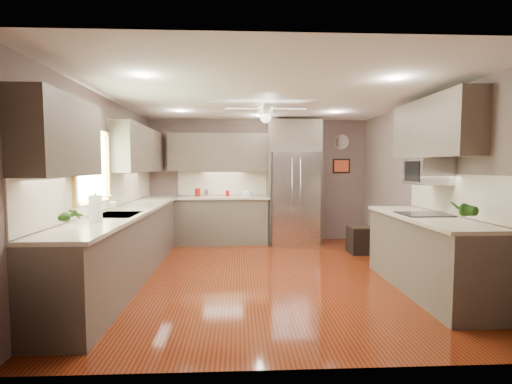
{
  "coord_description": "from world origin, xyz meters",
  "views": [
    {
      "loc": [
        -0.4,
        -5.2,
        1.55
      ],
      "look_at": [
        -0.13,
        0.6,
        1.14
      ],
      "focal_mm": 26.0,
      "sensor_mm": 36.0,
      "label": 1
    }
  ],
  "objects": [
    {
      "name": "floor",
      "position": [
        0.0,
        0.0,
        0.0
      ],
      "size": [
        5.0,
        5.0,
        0.0
      ],
      "primitive_type": "plane",
      "color": "#4B190A",
      "rests_on": "ground"
    },
    {
      "name": "ceiling",
      "position": [
        0.0,
        0.0,
        2.5
      ],
      "size": [
        5.0,
        5.0,
        0.0
      ],
      "primitive_type": "plane",
      "rotation": [
        3.14,
        0.0,
        0.0
      ],
      "color": "white",
      "rests_on": "ground"
    },
    {
      "name": "wall_back",
      "position": [
        0.0,
        2.5,
        1.25
      ],
      "size": [
        4.5,
        0.0,
        4.5
      ],
      "primitive_type": "plane",
      "rotation": [
        1.57,
        0.0,
        0.0
      ],
      "color": "brown",
      "rests_on": "ground"
    },
    {
      "name": "wall_front",
      "position": [
        0.0,
        -2.5,
        1.25
      ],
      "size": [
        4.5,
        0.0,
        4.5
      ],
      "primitive_type": "plane",
      "rotation": [
        -1.57,
        0.0,
        0.0
      ],
      "color": "brown",
      "rests_on": "ground"
    },
    {
      "name": "wall_left",
      "position": [
        -2.25,
        0.0,
        1.25
      ],
      "size": [
        0.0,
        5.0,
        5.0
      ],
      "primitive_type": "plane",
      "rotation": [
        1.57,
        0.0,
        1.57
      ],
      "color": "brown",
      "rests_on": "ground"
    },
    {
      "name": "wall_right",
      "position": [
        2.25,
        0.0,
        1.25
      ],
      "size": [
        0.0,
        5.0,
        5.0
      ],
      "primitive_type": "plane",
      "rotation": [
        1.57,
        0.0,
        -1.57
      ],
      "color": "brown",
      "rests_on": "ground"
    },
    {
      "name": "canister_a",
      "position": [
        -1.22,
        2.22,
        1.02
      ],
      "size": [
        0.13,
        0.13,
        0.17
      ],
      "primitive_type": "cylinder",
      "rotation": [
        0.0,
        0.0,
        -0.24
      ],
      "color": "maroon",
      "rests_on": "back_run"
    },
    {
      "name": "canister_b",
      "position": [
        -1.05,
        2.26,
        1.01
      ],
      "size": [
        0.11,
        0.11,
        0.13
      ],
      "primitive_type": "cylinder",
      "rotation": [
        0.0,
        0.0,
        -0.32
      ],
      "color": "silver",
      "rests_on": "back_run"
    },
    {
      "name": "canister_d",
      "position": [
        -0.62,
        2.18,
        1.0
      ],
      "size": [
        0.09,
        0.09,
        0.12
      ],
      "primitive_type": "cylinder",
      "rotation": [
        0.0,
        0.0,
        -0.18
      ],
      "color": "maroon",
      "rests_on": "back_run"
    },
    {
      "name": "soap_bottle",
      "position": [
        -2.09,
        -0.16,
        1.03
      ],
      "size": [
        0.1,
        0.1,
        0.18
      ],
      "primitive_type": "imported",
      "rotation": [
        0.0,
        0.0,
        0.32
      ],
      "color": "white",
      "rests_on": "left_run"
    },
    {
      "name": "potted_plant_left",
      "position": [
        -1.95,
        -1.72,
        1.09
      ],
      "size": [
        0.17,
        0.13,
        0.29
      ],
      "primitive_type": "imported",
      "rotation": [
        0.0,
        0.0,
        -0.17
      ],
      "color": "#245117",
      "rests_on": "left_run"
    },
    {
      "name": "potted_plant_right",
      "position": [
        1.91,
        -1.5,
        1.1
      ],
      "size": [
        0.21,
        0.19,
        0.32
      ],
      "primitive_type": "imported",
      "rotation": [
        0.0,
        0.0,
        0.36
      ],
      "color": "#245117",
      "rests_on": "right_run"
    },
    {
      "name": "bowl",
      "position": [
        -0.23,
        2.22,
        0.96
      ],
      "size": [
        0.23,
        0.23,
        0.05
      ],
      "primitive_type": "imported",
      "rotation": [
        0.0,
        0.0,
        0.24
      ],
      "color": "#BBBA8C",
      "rests_on": "back_run"
    },
    {
      "name": "left_run",
      "position": [
        -1.95,
        0.15,
        0.48
      ],
      "size": [
        0.65,
        4.7,
        1.45
      ],
      "color": "brown",
      "rests_on": "ground"
    },
    {
      "name": "back_run",
      "position": [
        -0.72,
        2.2,
        0.48
      ],
      "size": [
        1.85,
        0.65,
        1.45
      ],
      "color": "brown",
      "rests_on": "ground"
    },
    {
      "name": "uppers",
      "position": [
        -0.74,
        0.71,
        1.87
      ],
      "size": [
        4.5,
        4.7,
        0.95
      ],
      "color": "brown",
      "rests_on": "wall_left"
    },
    {
      "name": "window",
      "position": [
        -2.22,
        -0.5,
        1.55
      ],
      "size": [
        0.05,
        1.12,
        0.92
      ],
      "color": "#BFF2B2",
      "rests_on": "wall_left"
    },
    {
      "name": "sink",
      "position": [
        -1.93,
        -0.5,
        0.91
      ],
      "size": [
        0.5,
        0.7,
        0.32
      ],
      "color": "silver",
      "rests_on": "left_run"
    },
    {
      "name": "refrigerator",
      "position": [
        0.7,
        2.16,
        1.19
      ],
      "size": [
        1.06,
        0.75,
        2.45
      ],
      "color": "silver",
      "rests_on": "ground"
    },
    {
      "name": "right_run",
      "position": [
        1.93,
        -0.8,
        0.48
      ],
      "size": [
        0.7,
        2.2,
        1.45
      ],
      "color": "brown",
      "rests_on": "ground"
    },
    {
      "name": "microwave",
      "position": [
        2.03,
        -0.55,
        1.48
      ],
      "size": [
        0.43,
        0.55,
        0.34
      ],
      "color": "silver",
      "rests_on": "wall_right"
    },
    {
      "name": "ceiling_fan",
      "position": [
        -0.0,
        0.3,
        2.33
      ],
      "size": [
        1.18,
        1.18,
        0.32
      ],
      "color": "white",
      "rests_on": "ceiling"
    },
    {
      "name": "recessed_lights",
      "position": [
        -0.04,
        0.4,
        2.49
      ],
      "size": [
        2.84,
        3.14,
        0.01
      ],
      "color": "white",
      "rests_on": "ceiling"
    },
    {
      "name": "wall_clock",
      "position": [
        1.75,
        2.48,
        2.05
      ],
      "size": [
        0.3,
        0.03,
        0.3
      ],
      "color": "white",
      "rests_on": "wall_back"
    },
    {
      "name": "framed_print",
      "position": [
        1.75,
        2.48,
        1.55
      ],
      "size": [
        0.36,
        0.03,
        0.3
      ],
      "color": "black",
      "rests_on": "wall_back"
    },
    {
      "name": "stool",
      "position": [
        1.76,
        1.21,
        0.24
      ],
      "size": [
        0.42,
        0.42,
        0.48
      ],
      "color": "black",
      "rests_on": "ground"
    },
    {
      "name": "paper_towel",
      "position": [
        -1.93,
        -1.2,
        1.08
      ],
      "size": [
        0.13,
        0.13,
        0.34
      ],
      "color": "white",
      "rests_on": "left_run"
    }
  ]
}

